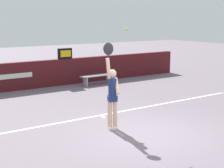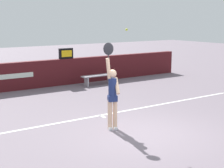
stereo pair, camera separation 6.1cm
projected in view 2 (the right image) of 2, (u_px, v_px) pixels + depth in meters
name	position (u px, v px, depth m)	size (l,w,h in m)	color
ground_plane	(145.00, 134.00, 9.54)	(60.00, 60.00, 0.00)	slate
court_lines	(158.00, 139.00, 9.11)	(12.41, 5.69, 0.00)	white
back_wall	(33.00, 75.00, 15.67)	(16.48, 0.30, 1.21)	#4C1418
speed_display	(66.00, 53.00, 16.42)	(0.68, 0.16, 0.49)	black
tennis_player	(112.00, 94.00, 9.79)	(0.45, 0.45, 2.43)	beige
tennis_ball	(127.00, 30.00, 9.38)	(0.07, 0.07, 0.07)	#C9DD38
courtside_bench_near	(98.00, 77.00, 16.62)	(1.74, 0.41, 0.45)	#B2ACB5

